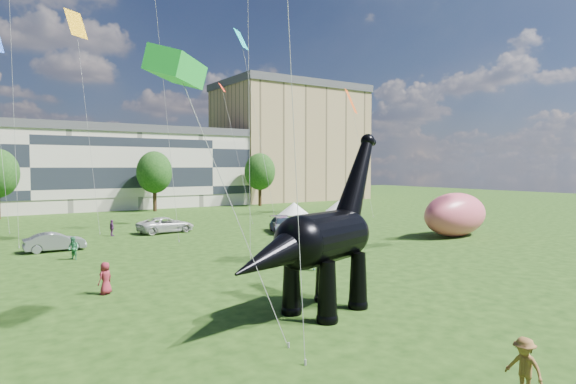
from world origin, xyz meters
TOP-DOWN VIEW (x-y plane):
  - ground at (0.00, 0.00)m, footprint 220.00×220.00m
  - terrace_row at (-8.00, 62.00)m, footprint 78.00×11.00m
  - apartment_block at (40.00, 65.00)m, footprint 28.00×18.00m
  - tree_mid_right at (8.00, 53.00)m, footprint 5.20×5.20m
  - tree_far_right at (26.00, 53.00)m, footprint 5.20×5.20m
  - dinosaur_sculpture at (-1.53, -0.42)m, footprint 10.41×4.88m
  - car_grey at (-9.26, 23.71)m, footprint 4.45×1.57m
  - car_white at (1.58, 29.36)m, footprint 5.84×3.11m
  - car_dark at (11.39, 22.93)m, footprint 4.10×5.81m
  - gazebo_near at (16.71, 28.83)m, footprint 4.54×4.54m
  - gazebo_far at (23.39, 28.27)m, footprint 5.04×5.04m
  - inflatable_pink at (23.80, 11.86)m, footprint 8.68×5.03m
  - visitors at (0.43, 13.37)m, footprint 43.38×43.74m

SIDE VIEW (x-z plane):
  - ground at x=0.00m, z-range 0.00..0.00m
  - car_grey at x=-9.26m, z-range 0.00..1.47m
  - car_white at x=1.58m, z-range 0.00..1.56m
  - car_dark at x=11.39m, z-range 0.00..1.56m
  - visitors at x=0.43m, z-range -0.07..1.76m
  - gazebo_near at x=16.71m, z-range 0.50..2.98m
  - gazebo_far at x=23.39m, z-range 0.55..3.28m
  - inflatable_pink at x=23.80m, z-range 0.00..4.14m
  - dinosaur_sculpture at x=-1.53m, z-range -1.05..7.56m
  - terrace_row at x=-8.00m, z-range 0.00..12.00m
  - tree_mid_right at x=8.00m, z-range 1.57..11.01m
  - tree_far_right at x=26.00m, z-range 1.57..11.01m
  - apartment_block at x=40.00m, z-range 0.00..22.00m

